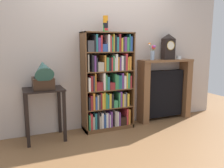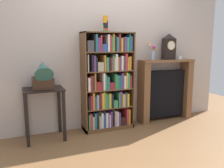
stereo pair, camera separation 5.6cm
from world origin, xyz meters
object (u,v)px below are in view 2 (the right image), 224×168
Objects in this scene: side_table_left at (44,102)px; flower_vase at (153,52)px; teacup_with_saucer at (179,58)px; mantel_clock at (169,47)px; gramophone at (43,75)px; fireplace_mantel at (165,90)px; cup_stack at (105,24)px; bookshelf at (108,84)px.

side_table_left is 2.54× the size of flower_vase.
mantel_clock is at bearing -179.43° from teacup_with_saucer.
flower_vase reaches higher than gramophone.
mantel_clock is at bearing -38.07° from fireplace_mantel.
gramophone is at bearing -90.00° from side_table_left.
cup_stack reaches higher than fireplace_mantel.
flower_vase is at bearing 4.60° from gramophone.
teacup_with_saucer is at bearing 0.84° from cup_stack.
gramophone is 1.07× the size of mantel_clock.
bookshelf is at bearing 6.44° from gramophone.
teacup_with_saucer is (2.45, 0.15, 0.18)m from gramophone.
mantel_clock is (0.03, -0.02, 0.80)m from fireplace_mantel.
gramophone is at bearing -175.50° from fireplace_mantel.
fireplace_mantel is 3.73× the size of flower_vase.
side_table_left is 0.68× the size of fireplace_mantel.
side_table_left is 2.52m from teacup_with_saucer.
flower_vase is 2.24× the size of teacup_with_saucer.
side_table_left is at bearing -176.11° from cup_stack.
teacup_with_saucer is at bearing 2.08° from side_table_left.
gramophone is 3.66× the size of teacup_with_saucer.
teacup_with_saucer is (0.27, -0.02, 0.59)m from fireplace_mantel.
mantel_clock is 3.41× the size of teacup_with_saucer.
mantel_clock is (2.20, 0.09, 0.79)m from side_table_left.
bookshelf is 5.26× the size of flower_vase.
mantel_clock is (1.21, 0.02, -0.35)m from cup_stack.
mantel_clock is at bearing -0.77° from flower_vase.
flower_vase is at bearing -176.15° from fireplace_mantel.
gramophone reaches higher than side_table_left.
cup_stack is 1.56m from teacup_with_saucer.
gramophone is 2.46m from teacup_with_saucer.
mantel_clock is at bearing 0.90° from cup_stack.
mantel_clock is (1.18, 0.03, 0.60)m from bookshelf.
bookshelf is at bearing -177.23° from fireplace_mantel.
bookshelf is 1.33m from mantel_clock.
cup_stack reaches higher than bookshelf.
mantel_clock reaches higher than side_table_left.
bookshelf is 0.95m from cup_stack.
cup_stack is at bearing 7.33° from gramophone.
gramophone reaches higher than teacup_with_saucer.
fireplace_mantel is 0.77m from flower_vase.
flower_vase is at bearing 179.80° from teacup_with_saucer.
side_table_left is (-0.99, -0.07, -1.14)m from cup_stack.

